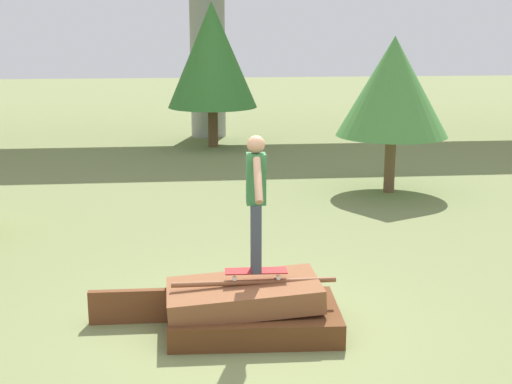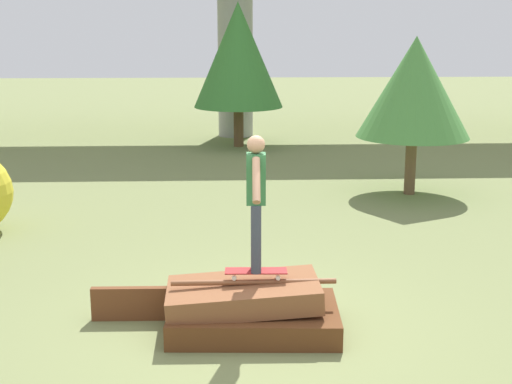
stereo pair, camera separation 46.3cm
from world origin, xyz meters
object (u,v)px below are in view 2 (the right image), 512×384
skater (256,194)px  tree_behind_right (414,88)px  tree_behind_left (238,55)px  skateboard (256,271)px

skater → tree_behind_right: bearing=62.1°
tree_behind_left → tree_behind_right: 7.09m
skateboard → tree_behind_left: (0.03, 12.83, 1.94)m
skateboard → skater: 0.94m
tree_behind_right → skateboard: bearing=-117.9°
skateboard → skater: (0.00, 0.00, 0.94)m
skateboard → skater: size_ratio=0.46×
skateboard → tree_behind_left: size_ratio=0.18×
skateboard → tree_behind_right: (3.55, 6.69, 1.55)m
skater → tree_behind_left: bearing=89.9°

